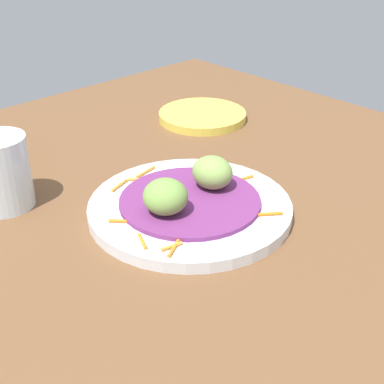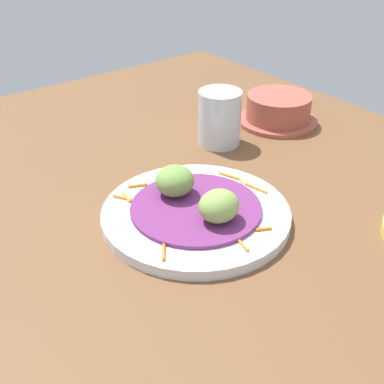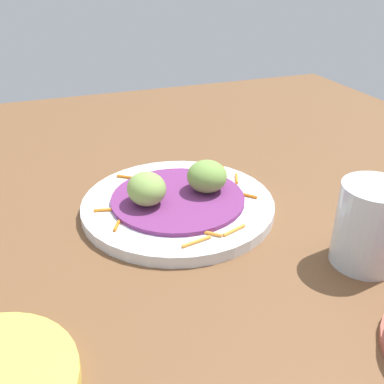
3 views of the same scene
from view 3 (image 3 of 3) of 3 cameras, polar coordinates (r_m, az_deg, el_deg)
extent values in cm
cube|color=brown|center=(64.95, 1.77, -0.39)|extent=(110.00, 110.00, 2.00)
cylinder|color=silver|center=(58.88, -1.81, -1.69)|extent=(25.25, 25.25, 1.47)
cylinder|color=#702D6B|center=(58.38, -1.83, -0.82)|extent=(17.51, 17.51, 0.56)
cylinder|color=orange|center=(52.20, 5.44, -4.89)|extent=(1.48, 3.30, 0.40)
cylinder|color=orange|center=(64.02, 5.73, 1.73)|extent=(2.76, 1.51, 0.40)
cylinder|color=orange|center=(64.75, -8.15, 1.89)|extent=(2.47, 3.12, 0.40)
cylinder|color=orange|center=(51.43, 2.49, -5.34)|extent=(1.96, 2.16, 0.40)
cylinder|color=orange|center=(50.05, 0.58, -6.36)|extent=(1.11, 3.71, 0.40)
cylinder|color=orange|center=(57.00, -10.91, -2.24)|extent=(1.13, 3.17, 0.40)
cylinder|color=orange|center=(66.10, 3.19, 2.72)|extent=(1.93, 3.08, 0.40)
cylinder|color=orange|center=(65.78, 3.31, 2.58)|extent=(0.90, 2.61, 0.40)
cylinder|color=orange|center=(59.78, 6.99, -0.38)|extent=(2.46, 2.32, 0.40)
cylinder|color=orange|center=(53.50, -9.64, -4.30)|extent=(2.02, 1.27, 0.40)
ellipsoid|color=#759E47|center=(58.83, 1.93, 2.03)|extent=(5.66, 5.62, 4.19)
ellipsoid|color=#84A851|center=(55.98, -5.85, 0.42)|extent=(5.49, 5.00, 4.14)
cylinder|color=silver|center=(50.89, 21.84, -3.98)|extent=(7.28, 7.28, 9.36)
camera|label=1|loc=(1.08, 13.34, 30.66)|focal=52.00mm
camera|label=2|loc=(0.89, -44.16, 27.06)|focal=47.39mm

